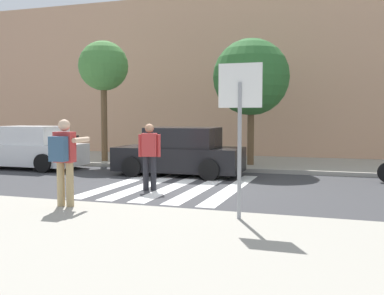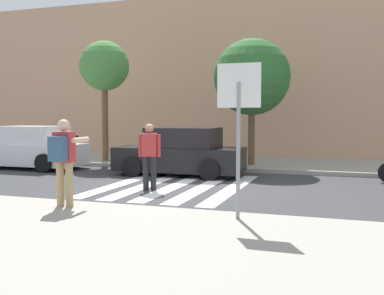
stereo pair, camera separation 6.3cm
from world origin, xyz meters
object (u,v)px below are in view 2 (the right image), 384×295
Objects in this scene: pedestrian_crossing at (149,153)px; parked_car_white at (30,149)px; photographer_with_backpack at (63,155)px; street_tree_west at (104,67)px; parked_car_black at (181,153)px; street_tree_center at (252,77)px; stop_sign at (239,106)px.

pedestrian_crossing reaches higher than parked_car_white.
photographer_with_backpack is 9.30m from street_tree_west.
parked_car_white is 0.87× the size of street_tree_west.
parked_car_white is 1.00× the size of parked_car_black.
pedestrian_crossing reaches higher than parked_car_black.
parked_car_black is at bearing -125.77° from street_tree_center.
parked_car_black is at bearing -27.64° from street_tree_west.
photographer_with_backpack is 9.11m from street_tree_center.
photographer_with_backpack is 0.38× the size of street_tree_center.
street_tree_west is at bearing 46.32° from parked_car_white.
pedestrian_crossing is 6.79m from parked_car_white.
street_tree_west is (-7.17, 8.06, 1.71)m from stop_sign.
stop_sign is 6.98m from parked_car_black.
stop_sign is 0.57× the size of street_tree_west.
parked_car_white is at bearing 132.72° from photographer_with_backpack.
street_tree_center is at bearing 18.23° from parked_car_white.
stop_sign is 4.42m from pedestrian_crossing.
parked_car_white is 8.49m from street_tree_center.
pedestrian_crossing is at bearing -26.18° from parked_car_white.
photographer_with_backpack is 3.13m from pedestrian_crossing.
street_tree_west is at bearing 131.63° from stop_sign.
street_tree_west is at bearing -175.17° from street_tree_center.
street_tree_west reaches higher than photographer_with_backpack.
parked_car_black is at bearing 94.47° from pedestrian_crossing.
photographer_with_backpack is at bearing -98.72° from pedestrian_crossing.
street_tree_center is at bearing 99.56° from stop_sign.
parked_car_black is (-0.23, 2.99, -0.25)m from pedestrian_crossing.
photographer_with_backpack is 0.42× the size of parked_car_black.
stop_sign is 0.66× the size of parked_car_white.
parked_car_black is 5.38m from street_tree_west.
pedestrian_crossing is (0.47, 3.09, -0.19)m from photographer_with_backpack.
parked_car_white is at bearing -133.68° from street_tree_west.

